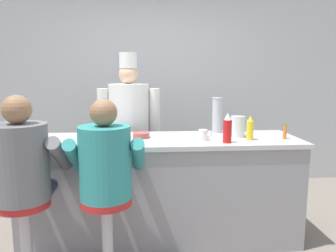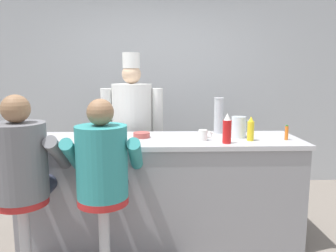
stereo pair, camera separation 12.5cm
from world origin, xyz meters
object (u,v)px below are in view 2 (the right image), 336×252
Objects in this scene: cereal_bowl at (142,135)px; diner_seated_grey at (22,167)px; ketchup_bottle_red at (227,129)px; coffee_mug_blue at (28,134)px; cup_stack_steel at (219,115)px; water_pitcher_clear at (239,127)px; cook_in_whites_near at (132,125)px; coffee_mug_white at (203,135)px; mustard_bottle_yellow at (251,129)px; hot_sauce_bottle_orange at (287,133)px; breakfast_plate at (111,141)px; diner_seated_teal at (103,169)px.

diner_seated_grey reaches higher than cereal_bowl.
ketchup_bottle_red is 2.01× the size of coffee_mug_blue.
coffee_mug_blue is 1.80m from cup_stack_steel.
cook_in_whites_near reaches higher than water_pitcher_clear.
cup_stack_steel is at bearing 61.21° from coffee_mug_white.
cereal_bowl is (-0.97, 0.17, -0.08)m from mustard_bottle_yellow.
diner_seated_grey is (-1.60, -0.87, -0.27)m from cup_stack_steel.
hot_sauce_bottle_orange is at bearing -6.60° from cereal_bowl.
diner_seated_grey is (-1.74, -0.63, -0.19)m from water_pitcher_clear.
coffee_mug_white is 1.08m from cook_in_whites_near.
breakfast_plate is 1.11m from cup_stack_steel.
cup_stack_steel is at bearing 23.01° from breakfast_plate.
cereal_bowl is (-0.74, 0.27, -0.10)m from ketchup_bottle_red.
diner_seated_grey reaches higher than mustard_bottle_yellow.
breakfast_plate is 1.61× the size of cereal_bowl.
breakfast_plate is at bearing -139.82° from cereal_bowl.
diner_seated_teal is (-0.00, -0.44, -0.12)m from breakfast_plate.
ketchup_bottle_red is 1.64m from diner_seated_grey.
ketchup_bottle_red is 1.66× the size of cereal_bowl.
cook_in_whites_near is at bearing 129.82° from coffee_mug_white.
coffee_mug_blue is 1.02× the size of coffee_mug_white.
cereal_bowl is (-0.90, 0.02, -0.07)m from water_pitcher_clear.
mustard_bottle_yellow is 0.15× the size of diner_seated_grey.
hot_sauce_bottle_orange is 0.75m from coffee_mug_white.
hot_sauce_bottle_orange is 0.38× the size of cup_stack_steel.
coffee_mug_white reaches higher than coffee_mug_blue.
hot_sauce_bottle_orange is 1.55m from breakfast_plate.
mustard_bottle_yellow is at bearing -65.43° from water_pitcher_clear.
ketchup_bottle_red is at bearing -34.31° from coffee_mug_white.
hot_sauce_bottle_orange is at bearing 12.46° from ketchup_bottle_red.
coffee_mug_white is at bearing 19.70° from diner_seated_grey.
diner_seated_grey reaches higher than water_pitcher_clear.
diner_seated_grey is (0.18, -0.61, -0.14)m from coffee_mug_blue.
diner_seated_grey reaches higher than coffee_mug_white.
water_pitcher_clear is at bearing 114.57° from mustard_bottle_yellow.
hot_sauce_bottle_orange is 0.10× the size of diner_seated_teal.
coffee_mug_blue is 0.65m from diner_seated_grey.
mustard_bottle_yellow is at bearing -37.53° from cook_in_whites_near.
diner_seated_grey reaches higher than hot_sauce_bottle_orange.
diner_seated_teal reaches higher than coffee_mug_white.
breakfast_plate is 1.99× the size of coffee_mug_white.
diner_seated_teal is (-0.25, -0.65, -0.13)m from cereal_bowl.
hot_sauce_bottle_orange reaches higher than breakfast_plate.
coffee_mug_white is 0.44m from cup_stack_steel.
diner_seated_grey is at bearing -160.17° from water_pitcher_clear.
cup_stack_steel reaches higher than hot_sauce_bottle_orange.
mustard_bottle_yellow reaches higher than water_pitcher_clear.
mustard_bottle_yellow is 0.16× the size of diner_seated_teal.
hot_sauce_bottle_orange is 0.86× the size of cereal_bowl.
hot_sauce_bottle_orange is 0.68× the size of water_pitcher_clear.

